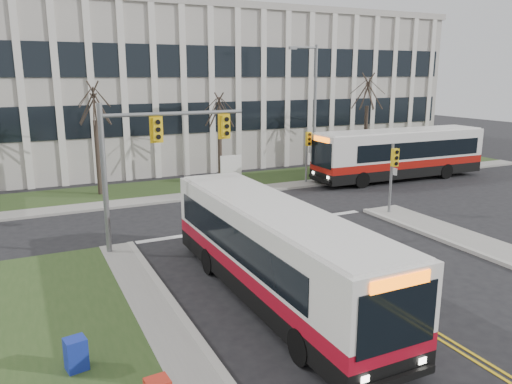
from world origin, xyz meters
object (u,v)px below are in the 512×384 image
(bus_cross, at_px, (399,155))
(newspaper_box_blue, at_px, (76,356))
(streetlight, at_px, (313,106))
(directory_sign, at_px, (231,168))
(bus_main, at_px, (274,254))

(bus_cross, distance_m, newspaper_box_blue, 27.90)
(streetlight, relative_size, directory_sign, 4.60)
(directory_sign, distance_m, bus_cross, 11.96)
(streetlight, bearing_deg, bus_main, -125.47)
(bus_main, bearing_deg, directory_sign, 71.49)
(newspaper_box_blue, bearing_deg, bus_cross, 22.54)
(directory_sign, bearing_deg, bus_cross, -17.03)
(bus_main, bearing_deg, bus_cross, 38.08)
(directory_sign, height_order, bus_main, bus_main)
(bus_cross, bearing_deg, bus_main, -50.73)
(directory_sign, distance_m, bus_main, 17.85)
(newspaper_box_blue, bearing_deg, bus_main, 4.40)
(bus_main, bearing_deg, streetlight, 54.35)
(streetlight, height_order, bus_cross, streetlight)
(streetlight, xyz_separation_m, directory_sign, (-5.53, 1.30, -4.02))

